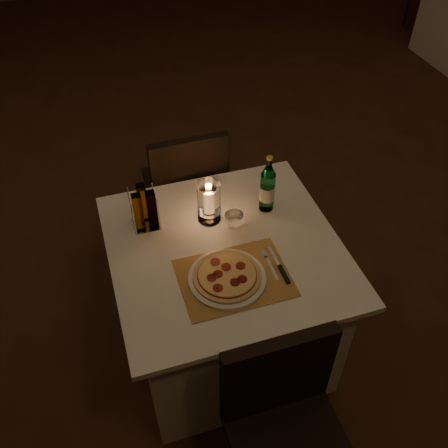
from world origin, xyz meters
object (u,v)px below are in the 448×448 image
object	(u,v)px
plate	(227,278)
pizza	(227,275)
chair_far	(187,183)
chair_near	(285,418)
tumbler	(234,221)
main_table	(225,299)
water_bottle	(267,188)
hurricane_candle	(209,199)

from	to	relation	value
plate	pizza	world-z (taller)	pizza
chair_far	plate	bearing A→B (deg)	-93.20
chair_near	chair_far	distance (m)	1.43
chair_near	plate	size ratio (longest dim) A/B	2.81
chair_far	pizza	size ratio (longest dim) A/B	3.21
pizza	tumbler	size ratio (longest dim) A/B	3.35
chair_near	main_table	bearing A→B (deg)	90.00
chair_near	tumbler	xyz separation A→B (m)	(0.07, 0.81, 0.23)
water_bottle	chair_far	bearing A→B (deg)	116.30
hurricane_candle	chair_near	bearing A→B (deg)	-88.93
main_table	plate	xyz separation A→B (m)	(-0.05, -0.18, 0.38)
chair_far	plate	size ratio (longest dim) A/B	2.81
plate	pizza	xyz separation A→B (m)	(-0.00, -0.00, 0.02)
chair_near	water_bottle	bearing A→B (deg)	73.84
main_table	hurricane_candle	size ratio (longest dim) A/B	4.85
pizza	water_bottle	xyz separation A→B (m)	(0.31, 0.37, 0.09)
chair_near	tumbler	size ratio (longest dim) A/B	10.77
pizza	chair_far	bearing A→B (deg)	86.79
chair_far	water_bottle	world-z (taller)	water_bottle
main_table	chair_far	size ratio (longest dim) A/B	1.11
main_table	tumbler	distance (m)	0.43
pizza	plate	bearing A→B (deg)	13.12
plate	water_bottle	xyz separation A→B (m)	(0.31, 0.37, 0.11)
main_table	chair_near	world-z (taller)	chair_near
pizza	hurricane_candle	xyz separation A→B (m)	(0.03, 0.37, 0.09)
tumbler	chair_far	bearing A→B (deg)	96.71
chair_near	chair_far	xyz separation A→B (m)	(-0.00, 1.43, 0.00)
plate	water_bottle	world-z (taller)	water_bottle
plate	chair_near	bearing A→B (deg)	-84.65
chair_far	main_table	bearing A→B (deg)	-90.00
chair_near	hurricane_candle	bearing A→B (deg)	91.07
main_table	chair_near	xyz separation A→B (m)	(0.00, -0.71, 0.18)
pizza	chair_near	bearing A→B (deg)	-84.63
chair_near	pizza	bearing A→B (deg)	95.37
main_table	pizza	world-z (taller)	pizza
chair_near	water_bottle	world-z (taller)	water_bottle
chair_far	hurricane_candle	bearing A→B (deg)	-91.86
plate	water_bottle	size ratio (longest dim) A/B	1.09
pizza	hurricane_candle	bearing A→B (deg)	84.89
main_table	pizza	size ratio (longest dim) A/B	3.57
chair_near	plate	distance (m)	0.57
water_bottle	pizza	bearing A→B (deg)	-130.34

